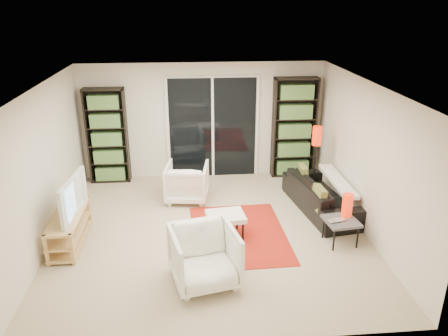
{
  "coord_description": "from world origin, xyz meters",
  "views": [
    {
      "loc": [
        -0.32,
        -6.31,
        3.61
      ],
      "look_at": [
        0.25,
        0.3,
        1.0
      ],
      "focal_mm": 35.0,
      "sensor_mm": 36.0,
      "label": 1
    }
  ],
  "objects_px": {
    "side_table": "(341,222)",
    "bookshelf_right": "(294,128)",
    "armchair_front": "(205,257)",
    "sofa": "(321,195)",
    "bookshelf_left": "(107,136)",
    "tv_stand": "(70,228)",
    "floor_lamp": "(317,143)",
    "armchair_back": "(187,182)",
    "ottoman": "(226,217)"
  },
  "relations": [
    {
      "from": "sofa",
      "to": "ottoman",
      "type": "distance_m",
      "value": 1.98
    },
    {
      "from": "armchair_back",
      "to": "bookshelf_left",
      "type": "bearing_deg",
      "value": -26.01
    },
    {
      "from": "armchair_front",
      "to": "floor_lamp",
      "type": "relative_size",
      "value": 0.65
    },
    {
      "from": "sofa",
      "to": "side_table",
      "type": "distance_m",
      "value": 1.16
    },
    {
      "from": "bookshelf_left",
      "to": "sofa",
      "type": "distance_m",
      "value": 4.39
    },
    {
      "from": "armchair_back",
      "to": "tv_stand",
      "type": "bearing_deg",
      "value": 45.9
    },
    {
      "from": "floor_lamp",
      "to": "armchair_front",
      "type": "bearing_deg",
      "value": -129.47
    },
    {
      "from": "bookshelf_right",
      "to": "armchair_back",
      "type": "relative_size",
      "value": 2.67
    },
    {
      "from": "sofa",
      "to": "floor_lamp",
      "type": "height_order",
      "value": "floor_lamp"
    },
    {
      "from": "bookshelf_right",
      "to": "sofa",
      "type": "xyz_separation_m",
      "value": [
        0.14,
        -1.7,
        -0.77
      ]
    },
    {
      "from": "bookshelf_left",
      "to": "ottoman",
      "type": "distance_m",
      "value": 3.38
    },
    {
      "from": "sofa",
      "to": "armchair_back",
      "type": "relative_size",
      "value": 2.48
    },
    {
      "from": "floor_lamp",
      "to": "armchair_back",
      "type": "bearing_deg",
      "value": -176.86
    },
    {
      "from": "sofa",
      "to": "armchair_front",
      "type": "relative_size",
      "value": 2.26
    },
    {
      "from": "bookshelf_left",
      "to": "floor_lamp",
      "type": "bearing_deg",
      "value": -12.87
    },
    {
      "from": "side_table",
      "to": "bookshelf_right",
      "type": "bearing_deg",
      "value": 91.95
    },
    {
      "from": "armchair_front",
      "to": "sofa",
      "type": "bearing_deg",
      "value": 29.4
    },
    {
      "from": "sofa",
      "to": "armchair_front",
      "type": "distance_m",
      "value": 2.96
    },
    {
      "from": "ottoman",
      "to": "sofa",
      "type": "bearing_deg",
      "value": 24.09
    },
    {
      "from": "ottoman",
      "to": "side_table",
      "type": "relative_size",
      "value": 1.19
    },
    {
      "from": "armchair_back",
      "to": "bookshelf_right",
      "type": "bearing_deg",
      "value": -146.98
    },
    {
      "from": "armchair_front",
      "to": "ottoman",
      "type": "height_order",
      "value": "armchair_front"
    },
    {
      "from": "armchair_back",
      "to": "floor_lamp",
      "type": "xyz_separation_m",
      "value": [
        2.48,
        0.14,
        0.66
      ]
    },
    {
      "from": "bookshelf_left",
      "to": "floor_lamp",
      "type": "distance_m",
      "value": 4.17
    },
    {
      "from": "ottoman",
      "to": "floor_lamp",
      "type": "distance_m",
      "value": 2.55
    },
    {
      "from": "bookshelf_left",
      "to": "ottoman",
      "type": "relative_size",
      "value": 3.02
    },
    {
      "from": "bookshelf_right",
      "to": "side_table",
      "type": "relative_size",
      "value": 3.86
    },
    {
      "from": "bookshelf_right",
      "to": "floor_lamp",
      "type": "xyz_separation_m",
      "value": [
        0.21,
        -0.93,
        -0.03
      ]
    },
    {
      "from": "bookshelf_left",
      "to": "ottoman",
      "type": "xyz_separation_m",
      "value": [
        2.18,
        -2.51,
        -0.63
      ]
    },
    {
      "from": "bookshelf_left",
      "to": "floor_lamp",
      "type": "xyz_separation_m",
      "value": [
        4.06,
        -0.93,
        0.04
      ]
    },
    {
      "from": "ottoman",
      "to": "floor_lamp",
      "type": "xyz_separation_m",
      "value": [
        1.88,
        1.58,
        0.67
      ]
    },
    {
      "from": "sofa",
      "to": "side_table",
      "type": "xyz_separation_m",
      "value": [
        -0.04,
        -1.15,
        0.07
      ]
    },
    {
      "from": "bookshelf_left",
      "to": "bookshelf_right",
      "type": "xyz_separation_m",
      "value": [
        3.85,
        -0.0,
        0.07
      ]
    },
    {
      "from": "tv_stand",
      "to": "sofa",
      "type": "xyz_separation_m",
      "value": [
        4.24,
        0.8,
        0.02
      ]
    },
    {
      "from": "bookshelf_left",
      "to": "armchair_back",
      "type": "distance_m",
      "value": 2.01
    },
    {
      "from": "sofa",
      "to": "floor_lamp",
      "type": "relative_size",
      "value": 1.46
    },
    {
      "from": "sofa",
      "to": "side_table",
      "type": "height_order",
      "value": "sofa"
    },
    {
      "from": "bookshelf_right",
      "to": "armchair_front",
      "type": "distance_m",
      "value": 4.27
    },
    {
      "from": "tv_stand",
      "to": "armchair_front",
      "type": "relative_size",
      "value": 1.51
    },
    {
      "from": "side_table",
      "to": "armchair_back",
      "type": "bearing_deg",
      "value": 142.83
    },
    {
      "from": "armchair_back",
      "to": "side_table",
      "type": "relative_size",
      "value": 1.45
    },
    {
      "from": "armchair_front",
      "to": "bookshelf_left",
      "type": "bearing_deg",
      "value": 103.32
    },
    {
      "from": "ottoman",
      "to": "armchair_back",
      "type": "bearing_deg",
      "value": 112.47
    },
    {
      "from": "bookshelf_right",
      "to": "floor_lamp",
      "type": "height_order",
      "value": "bookshelf_right"
    },
    {
      "from": "bookshelf_left",
      "to": "tv_stand",
      "type": "xyz_separation_m",
      "value": [
        -0.25,
        -2.5,
        -0.71
      ]
    },
    {
      "from": "tv_stand",
      "to": "ottoman",
      "type": "height_order",
      "value": "tv_stand"
    },
    {
      "from": "bookshelf_left",
      "to": "armchair_front",
      "type": "height_order",
      "value": "bookshelf_left"
    },
    {
      "from": "ottoman",
      "to": "floor_lamp",
      "type": "bearing_deg",
      "value": 40.04
    },
    {
      "from": "bookshelf_right",
      "to": "floor_lamp",
      "type": "relative_size",
      "value": 1.57
    },
    {
      "from": "bookshelf_left",
      "to": "armchair_front",
      "type": "bearing_deg",
      "value": -63.99
    }
  ]
}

